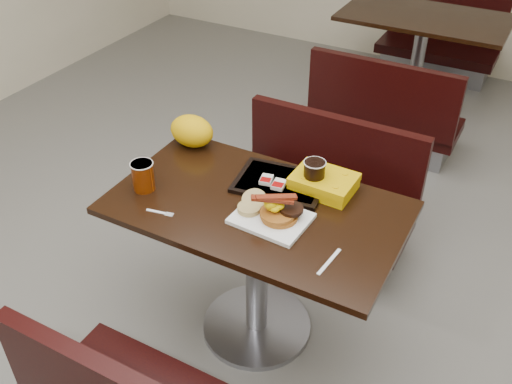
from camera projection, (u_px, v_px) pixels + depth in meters
The scene contains 23 objects.
floor at pixel (257, 327), 2.80m from camera, with size 6.00×7.00×0.01m, color gray.
table_near at pixel (257, 271), 2.57m from camera, with size 1.20×0.70×0.75m, color black, non-canonical shape.
bench_near_n at pixel (319, 193), 3.08m from camera, with size 1.00×0.46×0.72m, color black, non-canonical shape.
table_far at pixel (417, 63), 4.42m from camera, with size 1.20×0.70×0.75m, color black, non-canonical shape.
bench_far_s at pixel (388, 102), 3.93m from camera, with size 1.00×0.46×0.72m, color black, non-canonical shape.
bench_far_n at pixel (439, 36), 4.93m from camera, with size 1.00×0.46×0.72m, color black, non-canonical shape.
platter at pixel (271, 218), 2.27m from camera, with size 0.29×0.22×0.02m, color white.
pancake_stack at pixel (279, 215), 2.25m from camera, with size 0.15×0.15×0.03m, color #9A4219.
sausage_patty at pixel (292, 209), 2.24m from camera, with size 0.09×0.09×0.01m, color black.
scrambled_eggs at pixel (271, 205), 2.23m from camera, with size 0.10×0.09×0.05m, color yellow.
bacon_strips at pixel (272, 199), 2.21m from camera, with size 0.17×0.07×0.01m, color #4A0506, non-canonical shape.
muffin_bottom at pixel (249, 208), 2.29m from camera, with size 0.09×0.09×0.02m, color tan.
muffin_top at pixel (254, 200), 2.31m from camera, with size 0.10×0.10×0.02m, color tan.
coffee_cup_near at pixel (143, 176), 2.41m from camera, with size 0.09×0.09×0.13m, color #9C3705.
fork at pixel (156, 212), 2.31m from camera, with size 0.12×0.02×0.00m, color white, non-canonical shape.
knife at pixel (329, 262), 2.08m from camera, with size 0.16×0.01×0.00m, color white.
condiment_syrup at pixel (254, 192), 2.42m from camera, with size 0.04×0.03×0.01m, color #B23407.
tray at pixel (281, 183), 2.47m from camera, with size 0.38×0.27×0.02m, color black.
hashbrown_sleeve_left at pixel (266, 180), 2.45m from camera, with size 0.05×0.07×0.02m, color silver.
hashbrown_sleeve_right at pixel (279, 185), 2.42m from camera, with size 0.05×0.07×0.02m, color silver.
coffee_cup_far at pixel (314, 174), 2.39m from camera, with size 0.09×0.09×0.12m, color black.
clamshell at pixel (324, 183), 2.42m from camera, with size 0.26×0.20×0.07m, color #D6A503.
paper_bag at pixel (192, 131), 2.69m from camera, with size 0.21×0.16×0.15m, color #E7BF07.
Camera 1 is at (0.89, -1.65, 2.18)m, focal length 40.34 mm.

